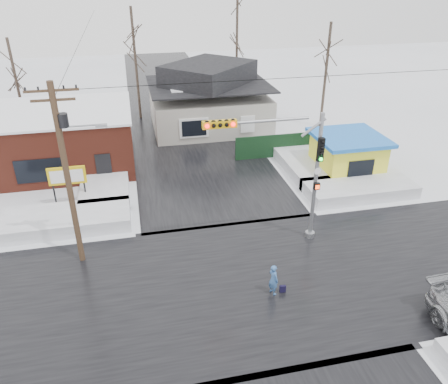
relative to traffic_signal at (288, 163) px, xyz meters
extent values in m
plane|color=white|center=(-2.43, -2.97, -4.54)|extent=(120.00, 120.00, 0.00)
cube|color=black|center=(-2.43, -2.97, -4.53)|extent=(10.00, 120.00, 0.02)
cube|color=black|center=(-2.43, -2.97, -4.53)|extent=(120.00, 10.00, 0.02)
cube|color=white|center=(-11.43, 4.03, -4.14)|extent=(7.00, 3.00, 0.80)
cube|color=white|center=(6.57, 4.03, -4.14)|extent=(7.00, 3.00, 0.80)
cube|color=white|center=(-9.43, 9.03, -4.14)|extent=(3.00, 8.00, 0.80)
cube|color=white|center=(4.57, 9.03, -4.14)|extent=(3.00, 8.00, 0.80)
cylinder|color=gray|center=(1.57, 0.03, -1.04)|extent=(0.20, 0.20, 7.00)
cylinder|color=gray|center=(1.57, 0.03, -4.39)|extent=(0.50, 0.50, 0.30)
cylinder|color=gray|center=(-1.43, 0.03, 2.26)|extent=(4.60, 0.14, 0.14)
cube|color=gold|center=(-3.43, 0.03, 2.26)|extent=(1.60, 0.28, 0.35)
sphere|color=#FF0C0C|center=(-4.03, -0.13, 2.26)|extent=(0.20, 0.20, 0.20)
sphere|color=#FF0C0C|center=(-2.83, -0.13, 2.26)|extent=(0.20, 0.20, 0.20)
cube|color=black|center=(1.57, -0.17, 0.66)|extent=(0.30, 0.22, 1.20)
sphere|color=#0CE533|center=(1.57, -0.31, 0.21)|extent=(0.18, 0.18, 0.18)
cube|color=black|center=(1.57, -0.17, -1.34)|extent=(0.30, 0.20, 0.35)
cylinder|color=#382619|center=(-10.43, 0.53, -0.04)|extent=(0.28, 0.28, 9.00)
cube|color=#382619|center=(-10.43, 0.53, 4.06)|extent=(2.20, 0.10, 0.10)
cube|color=#382619|center=(-10.43, 0.53, 3.66)|extent=(1.80, 0.10, 0.10)
cylinder|color=black|center=(-10.18, 0.53, 2.76)|extent=(0.44, 0.44, 0.60)
cylinder|color=gray|center=(-9.53, 0.53, 2.46)|extent=(1.80, 0.08, 0.08)
cube|color=gray|center=(-8.63, 0.53, 2.41)|extent=(0.50, 0.22, 0.12)
cube|color=maroon|center=(-13.43, 13.03, -2.54)|extent=(12.00, 8.00, 4.00)
cube|color=white|center=(-13.43, 13.03, -0.49)|extent=(12.20, 8.20, 0.15)
cube|color=black|center=(-13.43, 9.01, -3.14)|extent=(3.00, 0.08, 1.60)
cube|color=black|center=(-9.43, 9.01, -3.44)|extent=(1.00, 0.08, 2.20)
cylinder|color=black|center=(-12.33, 6.53, -3.64)|extent=(0.10, 0.10, 1.80)
cylinder|color=black|center=(-10.53, 6.53, -3.64)|extent=(0.10, 0.10, 1.80)
cube|color=gold|center=(-11.43, 6.53, -2.54)|extent=(2.20, 0.18, 1.10)
cube|color=white|center=(-11.43, 6.42, -2.54)|extent=(1.90, 0.02, 0.80)
cube|color=#B4AEA2|center=(-0.43, 19.03, -3.04)|extent=(10.00, 8.00, 3.00)
cube|color=black|center=(-0.43, 19.03, -0.64)|extent=(10.40, 8.40, 0.12)
pyramid|color=black|center=(-0.43, 19.03, 0.32)|extent=(9.00, 7.00, 1.80)
cube|color=maroon|center=(2.77, 20.03, 0.36)|extent=(0.70, 0.70, 1.40)
cube|color=white|center=(-2.43, 14.98, -3.14)|extent=(2.40, 0.12, 1.60)
cube|color=#FCF838|center=(7.07, 7.03, -3.24)|extent=(4.00, 4.00, 2.60)
cube|color=blue|center=(7.07, 7.03, -1.79)|extent=(4.60, 4.60, 0.25)
cube|color=black|center=(7.07, 5.00, -3.24)|extent=(1.80, 0.06, 1.20)
cube|color=black|center=(4.07, 11.03, -3.64)|extent=(8.00, 0.12, 1.80)
cylinder|color=#332821|center=(-6.43, 23.03, 0.46)|extent=(0.24, 0.24, 10.00)
cylinder|color=#332821|center=(3.57, 25.03, 1.46)|extent=(0.24, 0.24, 12.00)
cylinder|color=#332821|center=(9.57, 17.03, -0.04)|extent=(0.24, 0.24, 9.00)
cylinder|color=#332821|center=(-16.43, 21.03, -0.54)|extent=(0.24, 0.24, 8.00)
imported|color=#38629E|center=(-1.85, -3.94, -3.78)|extent=(0.54, 0.65, 1.53)
cube|color=black|center=(-1.39, -3.98, -4.36)|extent=(0.29, 0.15, 0.35)
camera|label=1|loc=(-7.30, -18.49, 8.73)|focal=35.00mm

